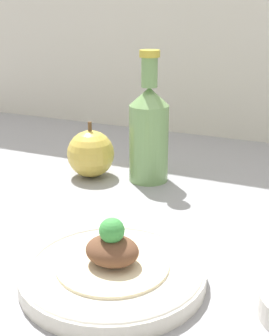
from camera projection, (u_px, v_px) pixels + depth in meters
The scene contains 5 objects.
ground_plane at pixel (142, 236), 70.47cm from camera, with size 180.00×110.00×4.00cm, color gray.
plate at pixel (113, 272), 55.27cm from camera, with size 22.09×22.09×2.35cm.
plated_food at pixel (112, 253), 54.44cm from camera, with size 13.38×13.38×6.18cm.
cider_bottle at pixel (149, 131), 84.38cm from camera, with size 7.17×7.17×23.70cm.
apple at pixel (91, 154), 87.94cm from camera, with size 8.90×8.90×10.60cm.
Camera 1 is at (25.03, -57.82, 31.24)cm, focal length 50.00 mm.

